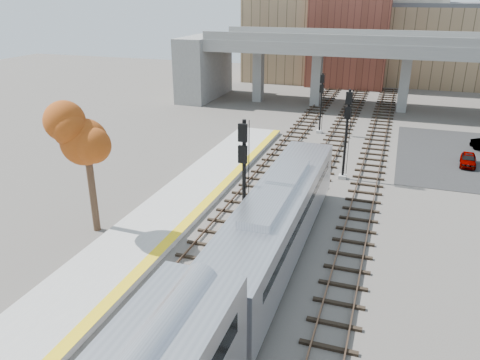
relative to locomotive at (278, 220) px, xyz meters
The scene contains 13 objects.
ground 6.18m from the locomotive, 100.03° to the right, with size 160.00×160.00×0.00m, color #47423D.
platform 10.22m from the locomotive, 145.58° to the right, with size 4.50×60.00×0.35m, color #9E9E99.
yellow_strip 8.72m from the locomotive, 138.32° to the right, with size 0.70×60.00×0.01m, color yellow.
tracks 7.19m from the locomotive, 90.56° to the left, with size 10.70×95.00×0.25m.
overpass 39.70m from the locomotive, 84.31° to the left, with size 54.00×12.00×9.50m.
buildings_far 61.17m from the locomotive, 89.75° to the left, with size 43.00×21.00×20.60m.
parking_lot 25.95m from the locomotive, 59.81° to the left, with size 14.00×18.00×0.04m, color black.
locomotive is the anchor object (origin of this frame).
signal_mast_near 2.70m from the locomotive, behind, with size 0.60×0.64×7.71m.
signal_mast_mid 13.49m from the locomotive, 81.43° to the left, with size 0.60×0.64×7.23m.
signal_mast_far 26.02m from the locomotive, 94.63° to the left, with size 0.60×0.64×6.34m.
tree 12.31m from the locomotive, behind, with size 3.60×3.60×8.66m.
car_a 23.23m from the locomotive, 59.13° to the left, with size 1.29×3.20×1.09m, color #99999E.
Camera 1 is at (6.53, -16.99, 13.96)m, focal length 35.00 mm.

